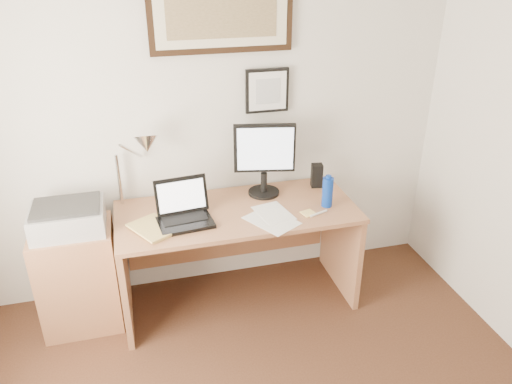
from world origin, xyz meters
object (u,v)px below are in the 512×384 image
object	(u,v)px
laptop	(184,213)
water_bottle	(328,192)
printer	(68,218)
side_cabinet	(79,277)
book	(138,235)
lcd_monitor	(264,156)
desk	(235,234)

from	to	relation	value
laptop	water_bottle	bearing A→B (deg)	-2.67
water_bottle	printer	distance (m)	1.68
side_cabinet	laptop	world-z (taller)	laptop
book	lcd_monitor	xyz separation A→B (m)	(0.89, 0.35, 0.28)
desk	laptop	world-z (taller)	laptop
water_bottle	lcd_monitor	distance (m)	0.49
water_bottle	lcd_monitor	xyz separation A→B (m)	(-0.36, 0.28, 0.19)
lcd_monitor	book	bearing A→B (deg)	-158.33
book	desk	distance (m)	0.75
laptop	printer	xyz separation A→B (m)	(-0.71, 0.10, 0.01)
lcd_monitor	printer	xyz separation A→B (m)	(-1.31, -0.14, -0.22)
water_bottle	desk	xyz separation A→B (m)	(-0.60, 0.18, -0.34)
side_cabinet	printer	world-z (taller)	printer
lcd_monitor	water_bottle	bearing A→B (deg)	-37.47
side_cabinet	water_bottle	bearing A→B (deg)	-5.03
water_bottle	desk	bearing A→B (deg)	163.14
book	desk	world-z (taller)	book
book	lcd_monitor	world-z (taller)	lcd_monitor
water_bottle	desk	distance (m)	0.71
side_cabinet	lcd_monitor	size ratio (longest dim) A/B	1.40
desk	lcd_monitor	bearing A→B (deg)	21.85
desk	laptop	xyz separation A→B (m)	(-0.36, -0.14, 0.29)
side_cabinet	printer	size ratio (longest dim) A/B	1.66
book	laptop	size ratio (longest dim) A/B	0.82
water_bottle	book	size ratio (longest dim) A/B	0.69
laptop	lcd_monitor	xyz separation A→B (m)	(0.60, 0.23, 0.23)
water_bottle	printer	world-z (taller)	water_bottle
lcd_monitor	printer	size ratio (longest dim) A/B	1.18
book	desk	xyz separation A→B (m)	(0.65, 0.26, -0.25)
side_cabinet	laptop	size ratio (longest dim) A/B	2.01
side_cabinet	book	distance (m)	0.62
desk	laptop	distance (m)	0.48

